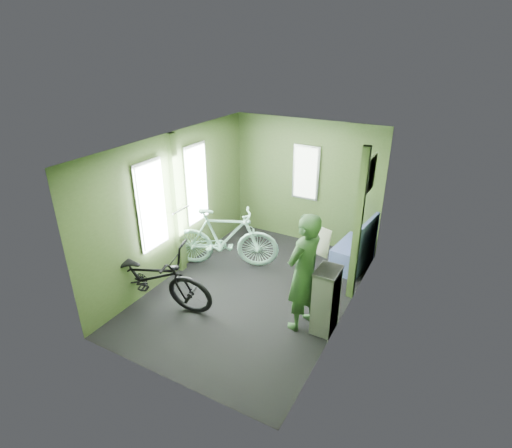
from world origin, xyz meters
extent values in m
plane|color=black|center=(0.00, 0.00, 0.00)|extent=(4.00, 4.00, 0.00)
cube|color=silver|center=(0.00, 0.00, 2.30)|extent=(2.80, 4.00, 0.02)
cube|color=#3B5226|center=(0.00, 2.00, 1.15)|extent=(2.80, 0.02, 2.30)
cube|color=#3B5226|center=(0.00, -2.00, 1.15)|extent=(2.80, 0.02, 2.30)
cube|color=#3B5226|center=(-1.40, 0.00, 1.15)|extent=(0.02, 4.00, 2.30)
cube|color=#3B5226|center=(1.40, 0.00, 1.15)|extent=(0.02, 4.00, 2.30)
cube|color=#3B5226|center=(-1.36, 0.00, 1.15)|extent=(0.08, 0.12, 2.30)
cube|color=silver|center=(-1.35, -0.55, 1.35)|extent=(0.02, 0.56, 1.34)
cube|color=silver|center=(-1.35, 0.55, 1.35)|extent=(0.02, 0.56, 1.34)
cube|color=white|center=(-1.34, -0.55, 1.88)|extent=(0.00, 0.12, 0.12)
cube|color=white|center=(-1.34, 0.55, 1.88)|extent=(0.00, 0.12, 0.12)
cylinder|color=silver|center=(-1.29, 0.00, 1.10)|extent=(0.03, 0.40, 0.03)
cube|color=#3B5226|center=(1.35, 0.60, 1.15)|extent=(0.10, 0.10, 2.30)
cube|color=white|center=(1.38, 0.90, 1.85)|extent=(0.02, 0.40, 0.50)
cube|color=silver|center=(0.00, 1.96, 1.35)|extent=(0.50, 0.02, 1.00)
imported|color=black|center=(-1.12, -1.03, 0.00)|extent=(2.07, 1.17, 1.15)
imported|color=#91D5BC|center=(-0.77, 0.42, 0.00)|extent=(1.91, 1.30, 1.14)
imported|color=#2E522C|center=(0.96, -0.38, 0.82)|extent=(0.55, 0.69, 1.64)
cube|color=silver|center=(1.05, -0.09, 1.17)|extent=(0.30, 0.16, 0.37)
cube|color=slate|center=(1.26, -0.32, 0.46)|extent=(0.27, 0.38, 0.92)
cube|color=navy|center=(1.12, 1.45, 0.21)|extent=(0.56, 0.90, 0.43)
cube|color=navy|center=(1.33, 1.45, 0.67)|extent=(0.15, 0.86, 0.48)
camera|label=1|loc=(2.51, -4.50, 3.55)|focal=28.00mm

